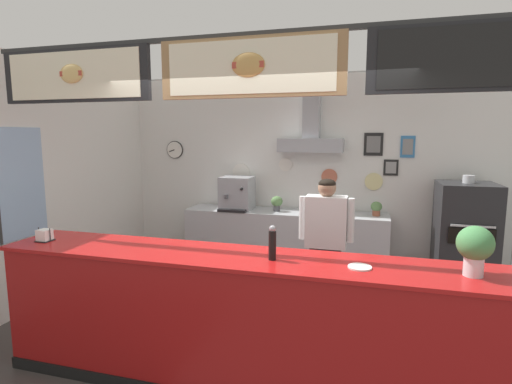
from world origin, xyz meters
TOP-DOWN VIEW (x-y plane):
  - ground_plane at (0.00, 0.00)m, footprint 6.91×6.91m
  - back_wall_assembly at (0.00, 2.56)m, footprint 5.76×3.11m
  - left_wall_with_window at (-2.88, -0.00)m, footprint 0.15×5.48m
  - service_counter at (0.00, -0.49)m, footprint 4.12×0.65m
  - back_prep_counter at (-0.24, 2.34)m, footprint 2.97×0.60m
  - pizza_oven at (2.15, 2.17)m, footprint 0.69×0.74m
  - shop_worker at (0.51, 0.94)m, footprint 0.60×0.22m
  - espresso_machine at (-0.98, 2.31)m, footprint 0.47×0.49m
  - potted_basil at (0.30, 2.33)m, footprint 0.15×0.15m
  - potted_oregano at (-0.36, 2.33)m, footprint 0.17×0.17m
  - potted_thyme at (0.59, 2.34)m, footprint 0.14×0.14m
  - potted_sage at (1.06, 2.37)m, footprint 0.15×0.15m
  - napkin_holder at (-1.83, -0.55)m, footprint 0.13×0.12m
  - basil_vase at (1.64, -0.50)m, footprint 0.23×0.23m
  - pepper_grinder at (0.26, -0.52)m, footprint 0.06×0.06m
  - condiment_plate at (0.90, -0.54)m, footprint 0.17×0.17m

SIDE VIEW (x-z plane):
  - ground_plane at x=0.00m, z-range 0.00..0.00m
  - back_prep_counter at x=-0.24m, z-range -0.01..0.91m
  - service_counter at x=0.00m, z-range 0.00..1.10m
  - pizza_oven at x=2.15m, z-range -0.05..1.49m
  - shop_worker at x=0.51m, z-range 0.06..1.63m
  - potted_sage at x=1.06m, z-range 0.93..1.13m
  - potted_basil at x=0.30m, z-range 0.93..1.13m
  - potted_thyme at x=0.59m, z-range 0.93..1.14m
  - potted_oregano at x=-0.36m, z-range 0.93..1.16m
  - condiment_plate at x=0.90m, z-range 1.10..1.11m
  - napkin_holder at x=-1.83m, z-range 1.08..1.21m
  - espresso_machine at x=-0.98m, z-range 0.91..1.40m
  - pepper_grinder at x=0.26m, z-range 1.09..1.36m
  - basil_vase at x=1.64m, z-range 1.12..1.46m
  - left_wall_with_window at x=-2.88m, z-range 0.00..2.94m
  - back_wall_assembly at x=0.00m, z-range 0.09..3.03m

